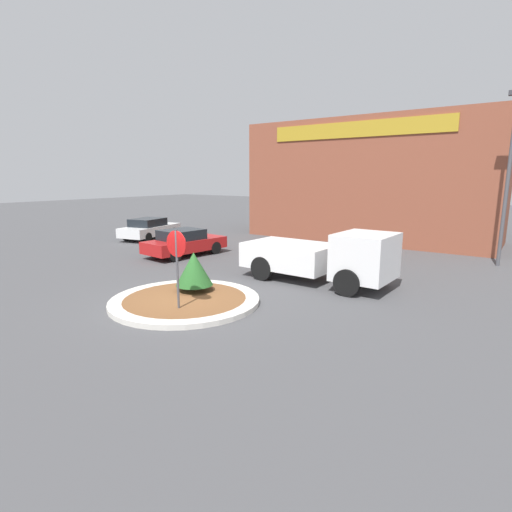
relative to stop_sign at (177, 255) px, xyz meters
name	(u,v)px	position (x,y,z in m)	size (l,w,h in m)	color
ground_plane	(185,303)	(-0.56, 0.83, -1.77)	(120.00, 120.00, 0.00)	#474749
traffic_island	(185,300)	(-0.56, 0.83, -1.69)	(4.82, 4.82, 0.16)	beige
stop_sign	(177,255)	(0.00, 0.00, 0.00)	(0.78, 0.07, 2.53)	#4C4C51
island_shrub	(194,269)	(-0.91, 1.63, -0.83)	(1.27, 1.27, 1.35)	brown
utility_truck	(322,257)	(1.94, 5.68, -0.74)	(5.91, 2.54, 2.07)	white
storefront_building	(371,181)	(-0.58, 17.96, 2.00)	(15.35, 6.07, 7.54)	brown
parked_sedan_red	(184,242)	(-6.29, 6.51, -1.07)	(2.32, 4.45, 1.38)	#B21919
parked_sedan_white	(150,228)	(-12.38, 9.39, -1.08)	(2.68, 4.63, 1.36)	silver
light_pole	(509,168)	(7.27, 13.11, 2.63)	(0.70, 0.30, 7.67)	#4C4C51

